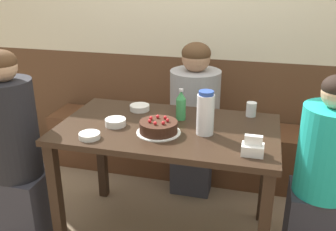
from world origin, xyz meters
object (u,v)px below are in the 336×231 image
Objects in this scene: bench_seat at (193,149)px; person_teal_shirt at (194,119)px; napkin_holder at (253,148)px; bowl_side_dish at (90,136)px; person_pale_blue_shirt at (324,178)px; bowl_rice_small at (140,108)px; birthday_cake at (159,127)px; bowl_soup_white at (116,122)px; soju_bottle at (181,105)px; glass_water_tall at (251,109)px; water_pitcher at (205,113)px; person_grey_tee at (16,156)px.

person_teal_shirt reaches higher than bench_seat.
bowl_side_dish is at bearing -178.24° from napkin_holder.
person_pale_blue_shirt is (0.90, -0.79, 0.31)m from bench_seat.
bowl_rice_small is 0.11× the size of person_pale_blue_shirt.
birthday_cake is 0.39m from bowl_rice_small.
bowl_soup_white is (-0.80, 0.18, -0.02)m from napkin_holder.
bowl_soup_white is (-0.35, -0.20, -0.07)m from soju_bottle.
glass_water_tall is (-0.04, 0.54, 0.01)m from napkin_holder.
person_teal_shirt reaches higher than napkin_holder.
bowl_soup_white is 1.05× the size of bowl_side_dish.
water_pitcher is at bearing -28.95° from bowl_rice_small.
birthday_cake reaches higher than bowl_soup_white.
bowl_side_dish is (-0.60, -0.22, -0.11)m from water_pitcher.
person_pale_blue_shirt reaches higher than napkin_holder.
person_grey_tee is at bearing 175.41° from bowl_side_dish.
person_teal_shirt reaches higher than birthday_cake.
person_grey_tee is at bearing -159.16° from glass_water_tall.
person_grey_tee is (-0.88, -0.12, -0.24)m from birthday_cake.
soju_bottle is 0.59m from bowl_side_dish.
water_pitcher is 0.25m from soju_bottle.
bench_seat is 1.29m from bowl_side_dish.
glass_water_tall is (0.77, 0.36, 0.02)m from bowl_soup_white.
bench_seat is 12.67× the size of soju_bottle.
birthday_cake is at bearing -167.70° from water_pitcher.
birthday_cake is at bearing -91.65° from bench_seat.
person_teal_shirt is (0.42, 0.90, -0.21)m from bowl_side_dish.
glass_water_tall is at bearing 38.97° from birthday_cake.
person_pale_blue_shirt is at bearing -6.35° from soju_bottle.
person_teal_shirt is at bearing -34.65° from person_pale_blue_shirt.
soju_bottle is at bearing 0.51° from person_teal_shirt.
water_pitcher is 2.15× the size of bowl_side_dish.
birthday_cake is 0.28m from water_pitcher.
soju_bottle is 1.79× the size of napkin_holder.
napkin_holder is 0.09× the size of person_teal_shirt.
birthday_cake is 0.39m from bowl_side_dish.
glass_water_tall is 0.58m from person_pale_blue_shirt.
water_pitcher is 0.77m from person_pale_blue_shirt.
person_pale_blue_shirt is at bearing -41.21° from bench_seat.
person_pale_blue_shirt is (1.15, -0.18, -0.25)m from bowl_rice_small.
glass_water_tall is (0.24, 0.34, -0.08)m from water_pitcher.
water_pitcher is at bearing 144.53° from napkin_holder.
bowl_side_dish is (-0.13, -0.48, -0.00)m from bowl_rice_small.
bowl_soup_white is at bearing -26.61° from person_teal_shirt.
napkin_holder is at bearing 34.51° from person_pale_blue_shirt.
napkin_holder is 0.88m from bowl_rice_small.
person_teal_shirt is at bearing 141.62° from glass_water_tall.
bowl_side_dish is (-0.37, -1.10, 0.56)m from bench_seat.
soju_bottle is at bearing 71.98° from birthday_cake.
napkin_holder is at bearing -64.86° from bench_seat.
water_pitcher is at bearing 8.96° from person_grey_tee.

